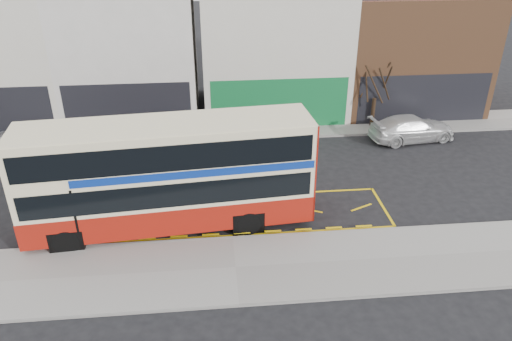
{
  "coord_description": "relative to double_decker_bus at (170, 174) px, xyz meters",
  "views": [
    {
      "loc": [
        -0.67,
        -17.22,
        12.12
      ],
      "look_at": [
        1.19,
        2.0,
        1.95
      ],
      "focal_mm": 35.0,
      "sensor_mm": 36.0,
      "label": 1
    }
  ],
  "objects": [
    {
      "name": "double_decker_bus",
      "position": [
        0.0,
        0.0,
        0.0
      ],
      "size": [
        11.96,
        3.71,
        4.7
      ],
      "rotation": [
        0.0,
        0.0,
        0.09
      ],
      "color": "beige",
      "rests_on": "ground"
    },
    {
      "name": "terrace_green_shop",
      "position": [
        5.96,
        13.98,
        2.6
      ],
      "size": [
        9.0,
        8.01,
        11.3
      ],
      "color": "beige",
      "rests_on": "ground"
    },
    {
      "name": "car_silver",
      "position": [
        -9.37,
        7.7,
        -1.75
      ],
      "size": [
        4.33,
        1.97,
        1.44
      ],
      "primitive_type": "imported",
      "rotation": [
        0.0,
        0.0,
        1.64
      ],
      "color": "silver",
      "rests_on": "ground"
    },
    {
      "name": "terrace_right",
      "position": [
        14.96,
        13.98,
        2.1
      ],
      "size": [
        9.0,
        8.01,
        10.3
      ],
      "color": "brown",
      "rests_on": "ground"
    },
    {
      "name": "far_pavement",
      "position": [
        2.46,
        9.99,
        -2.4
      ],
      "size": [
        50.0,
        3.0,
        0.15
      ],
      "primitive_type": "cube",
      "color": "gray",
      "rests_on": "ground"
    },
    {
      "name": "kerb",
      "position": [
        2.46,
        -1.38,
        -2.4
      ],
      "size": [
        40.0,
        0.15,
        0.15
      ],
      "primitive_type": "cube",
      "color": "gray",
      "rests_on": "ground"
    },
    {
      "name": "bus_stop_post",
      "position": [
        -3.48,
        -1.61,
        -0.68
      ],
      "size": [
        0.68,
        0.14,
        2.7
      ],
      "rotation": [
        0.0,
        0.0,
        0.11
      ],
      "color": "black",
      "rests_on": "pavement"
    },
    {
      "name": "pavement",
      "position": [
        2.46,
        -3.31,
        -2.4
      ],
      "size": [
        40.0,
        4.0,
        0.15
      ],
      "primitive_type": "cube",
      "color": "gray",
      "rests_on": "ground"
    },
    {
      "name": "road_markings",
      "position": [
        2.46,
        0.59,
        -2.47
      ],
      "size": [
        14.0,
        3.4,
        0.01
      ],
      "primitive_type": null,
      "color": "yellow",
      "rests_on": "ground"
    },
    {
      "name": "car_white",
      "position": [
        13.48,
        7.67,
        -1.74
      ],
      "size": [
        5.26,
        2.71,
        1.46
      ],
      "primitive_type": "imported",
      "rotation": [
        0.0,
        0.0,
        1.71
      ],
      "color": "silver",
      "rests_on": "ground"
    },
    {
      "name": "terrace_left",
      "position": [
        -3.04,
        13.98,
        2.85
      ],
      "size": [
        8.0,
        8.01,
        11.8
      ],
      "color": "beige",
      "rests_on": "ground"
    },
    {
      "name": "street_tree_right",
      "position": [
        11.73,
        9.73,
        1.05
      ],
      "size": [
        2.4,
        2.4,
        5.17
      ],
      "color": "#342617",
      "rests_on": "ground"
    },
    {
      "name": "ground",
      "position": [
        2.46,
        -1.01,
        -2.47
      ],
      "size": [
        120.0,
        120.0,
        0.0
      ],
      "primitive_type": "plane",
      "color": "black",
      "rests_on": "ground"
    },
    {
      "name": "car_grey",
      "position": [
        -0.75,
        7.79,
        -1.78
      ],
      "size": [
        4.31,
        1.8,
        1.39
      ],
      "primitive_type": "imported",
      "rotation": [
        0.0,
        0.0,
        1.49
      ],
      "color": "#484C51",
      "rests_on": "ground"
    }
  ]
}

